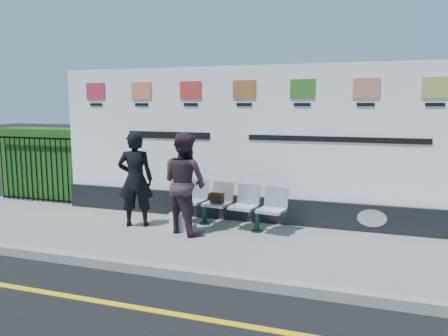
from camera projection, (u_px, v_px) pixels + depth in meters
name	position (u px, v px, depth m)	size (l,w,h in m)	color
ground	(116.00, 304.00, 5.26)	(80.00, 80.00, 0.00)	black
pavement	(195.00, 239.00, 7.60)	(14.00, 3.00, 0.12)	gray
kerb	(155.00, 270.00, 6.19)	(14.00, 0.18, 0.14)	gray
yellow_line	(116.00, 304.00, 5.26)	(14.00, 0.10, 0.01)	yellow
billboard	(245.00, 155.00, 8.50)	(8.00, 0.30, 3.00)	black
hedge	(49.00, 163.00, 10.61)	(2.35, 0.70, 1.70)	#1F5419
railing	(36.00, 169.00, 10.20)	(2.05, 0.06, 1.54)	black
bench	(230.00, 216.00, 8.08)	(2.08, 0.55, 0.45)	silver
woman_left	(135.00, 179.00, 8.12)	(0.65, 0.43, 1.78)	black
woman_right	(185.00, 183.00, 7.71)	(0.87, 0.68, 1.80)	#39252B
handbag_brown	(217.00, 198.00, 8.16)	(0.25, 0.11, 0.20)	black
carrier_bag_white	(180.00, 222.00, 7.91)	(0.33, 0.20, 0.33)	white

